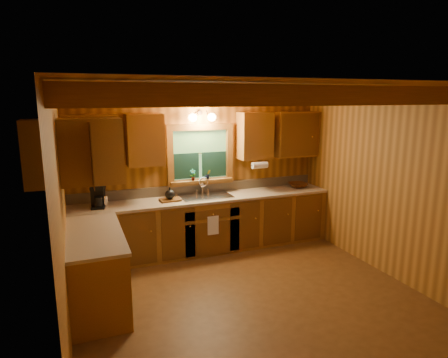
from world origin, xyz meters
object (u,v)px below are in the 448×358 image
coffee_maker (98,197)px  cutting_board (170,200)px  wicker_basket (298,185)px  sink (206,199)px

coffee_maker → cutting_board: size_ratio=1.07×
wicker_basket → sink: bearing=-178.8°
cutting_board → sink: bearing=1.2°
coffee_maker → cutting_board: coffee_maker is taller
cutting_board → wicker_basket: (2.34, 0.07, 0.03)m
coffee_maker → cutting_board: bearing=9.8°
sink → cutting_board: sink is taller
sink → cutting_board: bearing=-176.7°
cutting_board → wicker_basket: wicker_basket is taller
coffee_maker → wicker_basket: size_ratio=1.00×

